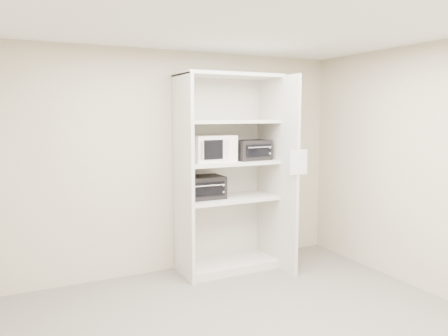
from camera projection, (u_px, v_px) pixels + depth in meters
name	position (u px, v px, depth m)	size (l,w,h in m)	color
ceiling	(256.00, 16.00, 3.41)	(4.50, 4.00, 0.01)	white
wall_back	(172.00, 162.00, 5.36)	(4.50, 0.02, 2.70)	#BBAA93
wall_right	(441.00, 171.00, 4.56)	(0.02, 4.00, 2.70)	#BBAA93
shelving_unit	(232.00, 180.00, 5.41)	(1.24, 0.92, 2.42)	silver
microwave	(211.00, 148.00, 5.29)	(0.53, 0.40, 0.32)	white
toaster_oven_upper	(251.00, 150.00, 5.45)	(0.43, 0.32, 0.25)	black
toaster_oven_lower	(203.00, 187.00, 5.31)	(0.49, 0.37, 0.27)	black
paper_sign	(299.00, 162.00, 5.06)	(0.22, 0.01, 0.28)	white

